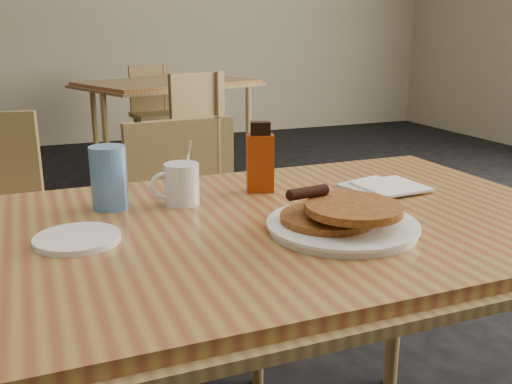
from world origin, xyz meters
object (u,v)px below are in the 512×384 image
at_px(neighbor_table, 168,86).
at_px(coffee_mug, 181,183).
at_px(chair_main_far, 189,225).
at_px(main_table, 289,235).
at_px(pancake_plate, 343,219).
at_px(chair_neighbor_far, 153,104).
at_px(syrup_bottle, 260,160).
at_px(blue_tumbler, 109,178).
at_px(chair_neighbor_near, 194,126).

height_order(neighbor_table, coffee_mug, coffee_mug).
xyz_separation_m(chair_main_far, coffee_mug, (-0.16, -0.55, 0.30)).
xyz_separation_m(main_table, neighbor_table, (0.53, 3.32, -0.00)).
xyz_separation_m(main_table, pancake_plate, (0.06, -0.11, 0.07)).
height_order(chair_neighbor_far, syrup_bottle, syrup_bottle).
xyz_separation_m(main_table, chair_main_far, (-0.03, 0.73, -0.21)).
height_order(main_table, pancake_plate, pancake_plate).
distance_m(main_table, blue_tumbler, 0.41).
relative_size(syrup_bottle, blue_tumbler, 1.23).
bearing_deg(syrup_bottle, chair_neighbor_near, 95.16).
bearing_deg(blue_tumbler, main_table, -31.19).
xyz_separation_m(chair_neighbor_near, blue_tumbler, (-0.86, -2.38, 0.30)).
distance_m(coffee_mug, syrup_bottle, 0.21).
height_order(coffee_mug, blue_tumbler, coffee_mug).
bearing_deg(neighbor_table, chair_main_far, -102.04).
distance_m(chair_neighbor_far, blue_tumbler, 3.94).
height_order(chair_neighbor_far, chair_neighbor_near, chair_neighbor_near).
bearing_deg(chair_main_far, pancake_plate, -88.31).
xyz_separation_m(chair_main_far, blue_tumbler, (-0.31, -0.52, 0.32)).
relative_size(chair_neighbor_near, syrup_bottle, 5.09).
xyz_separation_m(syrup_bottle, blue_tumbler, (-0.36, -0.00, -0.01)).
relative_size(main_table, coffee_mug, 8.64).
bearing_deg(chair_neighbor_far, neighbor_table, -98.00).
bearing_deg(chair_neighbor_far, blue_tumbler, -109.38).
bearing_deg(chair_neighbor_far, chair_main_far, -106.18).
xyz_separation_m(chair_main_far, chair_neighbor_near, (0.55, 1.86, 0.02)).
height_order(main_table, chair_main_far, chair_main_far).
relative_size(coffee_mug, syrup_bottle, 0.86).
xyz_separation_m(chair_main_far, syrup_bottle, (0.04, -0.52, 0.33)).
height_order(main_table, chair_neighbor_near, chair_neighbor_near).
bearing_deg(pancake_plate, main_table, 117.51).
bearing_deg(chair_main_far, main_table, -92.07).
height_order(chair_neighbor_near, coffee_mug, coffee_mug).
distance_m(main_table, neighbor_table, 3.36).
relative_size(chair_main_far, coffee_mug, 5.73).
bearing_deg(neighbor_table, chair_neighbor_near, -90.44).
relative_size(pancake_plate, coffee_mug, 2.03).
height_order(neighbor_table, chair_neighbor_far, chair_neighbor_far).
bearing_deg(coffee_mug, neighbor_table, 88.86).
bearing_deg(coffee_mug, syrup_bottle, 20.22).
height_order(chair_main_far, pancake_plate, chair_main_far).
bearing_deg(pancake_plate, blue_tumbler, 141.26).
bearing_deg(syrup_bottle, chair_neighbor_far, 99.21).
xyz_separation_m(chair_neighbor_far, chair_neighbor_near, (-0.03, -1.44, 0.03)).
bearing_deg(main_table, syrup_bottle, 85.23).
xyz_separation_m(neighbor_table, chair_main_far, (-0.55, -2.59, -0.21)).
bearing_deg(main_table, neighbor_table, 81.00).
height_order(main_table, coffee_mug, coffee_mug).
height_order(chair_neighbor_far, blue_tumbler, blue_tumbler).
bearing_deg(syrup_bottle, blue_tumbler, -162.72).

